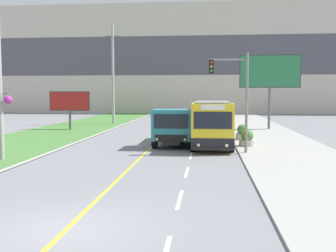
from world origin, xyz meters
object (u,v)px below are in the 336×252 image
billboard_large (270,73)px  billboard_small (70,102)px  city_bus (212,125)px  traffic_light_mast (236,90)px  dump_truck (174,127)px  utility_pole_far (113,74)px  planter_round_near (247,139)px  planter_round_second (243,133)px

billboard_large → billboard_small: 19.50m
city_bus → billboard_large: billboard_large is taller
city_bus → traffic_light_mast: traffic_light_mast is taller
billboard_large → billboard_small: billboard_large is taller
dump_truck → utility_pole_far: 20.25m
city_bus → planter_round_near: size_ratio=5.52×
billboard_small → traffic_light_mast: bearing=-42.8°
city_bus → planter_round_near: (2.30, 0.67, -0.97)m
city_bus → utility_pole_far: size_ratio=0.53×
dump_truck → billboard_large: 15.64m
traffic_light_mast → billboard_small: traffic_light_mast is taller
city_bus → billboard_large: 15.02m
city_bus → planter_round_second: (2.33, 4.27, -0.94)m
city_bus → billboard_large: size_ratio=0.83×
planter_round_near → billboard_large: bearing=75.3°
city_bus → dump_truck: city_bus is taller
dump_truck → planter_round_second: dump_truck is taller
utility_pole_far → billboard_small: (-2.60, -6.99, -3.04)m
dump_truck → traffic_light_mast: bearing=-37.1°
dump_truck → planter_round_near: bearing=-0.3°
traffic_light_mast → billboard_large: billboard_large is taller
traffic_light_mast → planter_round_near: traffic_light_mast is taller
utility_pole_far → traffic_light_mast: utility_pole_far is taller
dump_truck → billboard_small: (-11.05, 10.88, 1.38)m
dump_truck → billboard_small: size_ratio=1.72×
planter_round_near → billboard_small: bearing=145.5°
dump_truck → billboard_small: 15.57m
traffic_light_mast → utility_pole_far: bearing=120.6°
dump_truck → billboard_large: billboard_large is taller
dump_truck → utility_pole_far: utility_pole_far is taller
city_bus → planter_round_second: 4.95m
traffic_light_mast → dump_truck: bearing=142.9°
city_bus → dump_truck: (-2.53, 0.70, -0.26)m
city_bus → utility_pole_far: 21.96m
dump_truck → traffic_light_mast: 5.41m
traffic_light_mast → billboard_large: bearing=74.5°
billboard_small → planter_round_second: 17.63m
city_bus → traffic_light_mast: size_ratio=1.02×
billboard_large → planter_round_second: size_ratio=6.29×
planter_round_second → traffic_light_mast: bearing=-99.0°
city_bus → billboard_small: 17.88m
utility_pole_far → planter_round_second: utility_pole_far is taller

